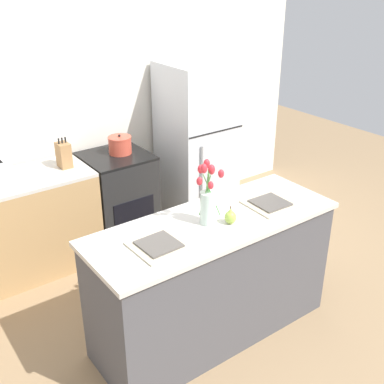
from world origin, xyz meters
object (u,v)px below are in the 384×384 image
Objects in this scene: knife_block at (64,155)px; stove_range at (119,198)px; plate_setting_right at (270,204)px; cooking_pot at (120,145)px; refrigerator at (197,142)px; flower_vase at (208,200)px; plate_setting_left at (159,245)px; pear_figurine at (230,217)px.

stove_range is at bearing -0.89° from knife_block.
plate_setting_right is 1.49× the size of cooking_pot.
flower_vase is at bearing -124.63° from refrigerator.
flower_vase is at bearing 7.95° from plate_setting_left.
stove_range is 1.82m from plate_setting_left.
cooking_pot is (-0.31, 1.67, 0.02)m from plate_setting_right.
cooking_pot is 0.82× the size of knife_block.
flower_vase is at bearing -95.41° from stove_range.
flower_vase reaches higher than plate_setting_right.
pear_figurine is at bearing -38.99° from flower_vase.
flower_vase is at bearing -77.96° from knife_block.
pear_figurine is 0.59× the size of cooking_pot.
pear_figurine is at bearing -174.78° from plate_setting_right.
flower_vase is 1.35× the size of plate_setting_left.
plate_setting_left is (-0.54, 0.04, -0.04)m from pear_figurine.
refrigerator is (0.95, 0.00, 0.38)m from stove_range.
pear_figurine reaches higher than plate_setting_left.
knife_block reaches higher than cooking_pot.
plate_setting_right is (0.53, -0.06, -0.16)m from flower_vase.
stove_range is 2.02× the size of flower_vase.
refrigerator is 12.78× the size of pear_figurine.
plate_setting_left is 1.79m from cooking_pot.
flower_vase is 1.63m from cooking_pot.
plate_setting_right is at bearing -109.16° from refrigerator.
flower_vase reaches higher than cooking_pot.
pear_figurine is at bearing -74.82° from knife_block.
stove_range is at bearing 88.93° from pear_figurine.
refrigerator reaches higher than plate_setting_left.
knife_block reaches higher than pear_figurine.
refrigerator reaches higher than knife_block.
stove_range is 1.78m from pear_figurine.
plate_setting_right is (-0.57, -1.65, 0.13)m from refrigerator.
stove_range is 4.08× the size of cooking_pot.
cooking_pot is (0.21, 1.61, -0.14)m from flower_vase.
refrigerator is 1.96m from pear_figurine.
knife_block reaches higher than plate_setting_right.
cooking_pot is 0.56m from knife_block.
flower_vase is (-1.10, -1.59, 0.29)m from refrigerator.
pear_figurine is (0.12, -0.10, -0.12)m from flower_vase.
flower_vase is at bearing -97.55° from cooking_pot.
refrigerator is 0.90m from cooking_pot.
flower_vase is 1.65× the size of knife_block.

